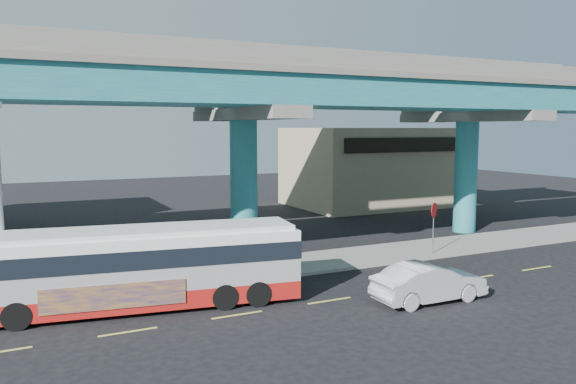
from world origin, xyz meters
name	(u,v)px	position (x,y,z in m)	size (l,w,h in m)	color
ground	(326,299)	(0.00, 0.00, 0.00)	(120.00, 120.00, 0.00)	black
sidewalk	(270,267)	(0.00, 5.50, 0.07)	(70.00, 4.00, 0.15)	gray
lane_markings	(329,301)	(0.00, -0.30, 0.01)	(58.00, 0.12, 0.01)	#D8C64C
viaduct	(242,88)	(0.00, 9.11, 9.14)	(52.00, 12.40, 11.70)	#1F5A79
building_beige	(371,166)	(18.00, 22.98, 3.51)	(14.00, 10.23, 7.00)	tan
transit_bus	(141,265)	(-7.01, 2.10, 1.72)	(12.50, 4.42, 3.15)	#9F1613
sedan	(429,282)	(3.56, -2.16, 0.79)	(4.81, 1.78, 1.57)	silver
parked_car	(49,277)	(-10.15, 5.50, 0.80)	(4.02, 2.17, 1.30)	#313237
stop_sign	(434,216)	(9.18, 4.18, 2.20)	(0.76, 0.43, 2.82)	gray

